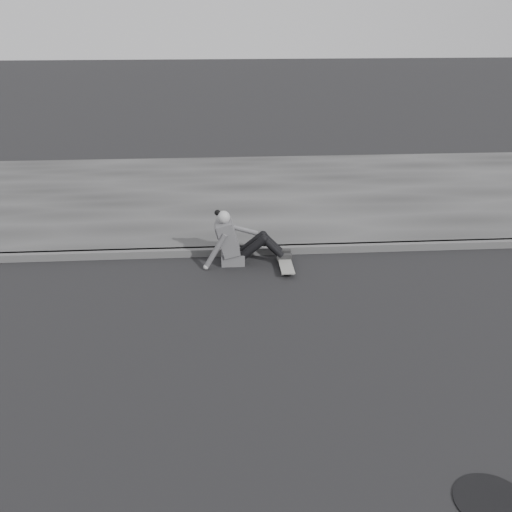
% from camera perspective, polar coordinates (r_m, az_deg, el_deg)
% --- Properties ---
extents(ground, '(80.00, 80.00, 0.00)m').
position_cam_1_polar(ground, '(6.96, -4.39, -8.40)').
color(ground, black).
rests_on(ground, ground).
extents(curb, '(24.00, 0.16, 0.12)m').
position_cam_1_polar(curb, '(9.22, -4.42, 0.45)').
color(curb, '#4A4A4A').
rests_on(curb, ground).
extents(sidewalk, '(24.00, 6.00, 0.12)m').
position_cam_1_polar(sidewalk, '(12.06, -4.43, 6.11)').
color(sidewalk, '#343434').
rests_on(sidewalk, ground).
extents(manhole, '(0.61, 0.61, 0.01)m').
position_cam_1_polar(manhole, '(5.38, 22.54, -21.77)').
color(manhole, black).
rests_on(manhole, ground).
extents(skateboard, '(0.20, 0.78, 0.09)m').
position_cam_1_polar(skateboard, '(8.75, 2.96, -0.77)').
color(skateboard, '#A0A09B').
rests_on(skateboard, ground).
extents(seated_woman, '(1.38, 0.46, 0.88)m').
position_cam_1_polar(seated_woman, '(8.80, -1.94, 1.46)').
color(seated_woman, '#4F4F52').
rests_on(seated_woman, ground).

